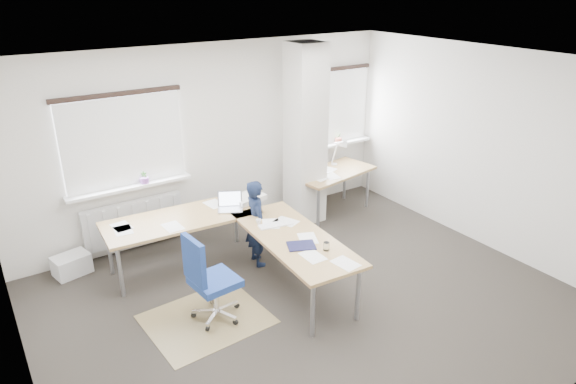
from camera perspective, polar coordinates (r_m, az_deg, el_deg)
ground at (r=6.33m, az=2.32°, el=-12.15°), size 6.00×6.00×0.00m
room_shell at (r=5.97m, az=1.48°, el=4.48°), size 6.04×5.04×2.82m
floor_mat at (r=6.12m, az=-9.04°, el=-13.77°), size 1.37×1.18×0.01m
white_crate at (r=7.37m, az=-22.91°, el=-7.44°), size 0.50×0.40×0.27m
desk_main at (r=6.52m, az=-5.44°, el=-4.01°), size 2.41×2.74×0.96m
desk_side at (r=8.32m, az=4.99°, el=2.03°), size 1.50×0.93×1.22m
task_chair at (r=5.95m, az=-8.37°, el=-11.35°), size 0.59×0.59×1.09m
person at (r=6.85m, az=-3.51°, el=-3.44°), size 0.35×0.47×1.20m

